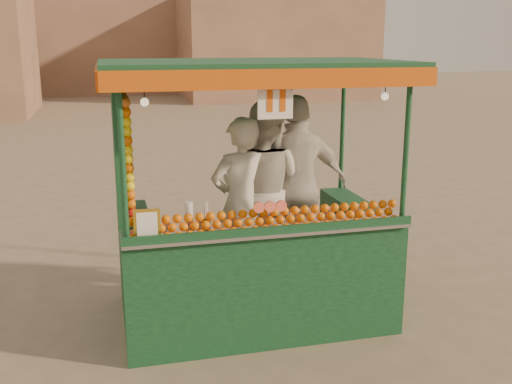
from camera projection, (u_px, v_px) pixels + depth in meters
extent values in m
plane|color=#6D5F4D|center=(254.00, 321.00, 6.04)|extent=(90.00, 90.00, 0.00)
cube|color=#A1765B|center=(273.00, 46.00, 29.65)|extent=(9.00, 6.00, 5.00)
cube|color=#A1765B|center=(87.00, 27.00, 32.90)|extent=(14.00, 7.00, 7.00)
cube|color=#0D321C|center=(252.00, 300.00, 6.17)|extent=(2.59, 1.59, 0.30)
cylinder|color=black|center=(165.00, 306.00, 5.95)|extent=(0.36, 0.10, 0.36)
cylinder|color=black|center=(333.00, 289.00, 6.38)|extent=(0.36, 0.10, 0.36)
cube|color=#0D321C|center=(269.00, 273.00, 5.43)|extent=(2.59, 0.30, 0.80)
cube|color=#0D321C|center=(136.00, 256.00, 5.86)|extent=(0.30, 1.30, 0.80)
cube|color=#0D321C|center=(353.00, 238.00, 6.40)|extent=(0.30, 1.30, 0.80)
cube|color=#B2B2B7|center=(268.00, 229.00, 5.36)|extent=(2.59, 0.46, 0.03)
cylinder|color=#0D321C|center=(123.00, 164.00, 4.77)|extent=(0.05, 0.05, 1.39)
cylinder|color=#0D321C|center=(406.00, 150.00, 5.36)|extent=(0.05, 0.05, 1.39)
cylinder|color=#0D321C|center=(117.00, 136.00, 6.18)|extent=(0.05, 0.05, 1.39)
cylinder|color=#0D321C|center=(342.00, 128.00, 6.77)|extent=(0.05, 0.05, 1.39)
cube|color=#0D321C|center=(251.00, 65.00, 5.59)|extent=(2.79, 1.79, 0.08)
cube|color=#CA4E0B|center=(278.00, 79.00, 4.77)|extent=(2.79, 0.04, 0.16)
cube|color=#CA4E0B|center=(232.00, 69.00, 6.45)|extent=(2.79, 0.04, 0.16)
cube|color=#CA4E0B|center=(98.00, 75.00, 5.28)|extent=(0.04, 1.79, 0.16)
cube|color=#CA4E0B|center=(388.00, 72.00, 5.94)|extent=(0.04, 1.79, 0.16)
cylinder|color=#FF674D|center=(270.00, 207.00, 5.17)|extent=(0.10, 0.02, 0.10)
cube|color=gold|center=(147.00, 225.00, 4.94)|extent=(0.22, 0.02, 0.28)
cube|color=white|center=(275.00, 101.00, 4.88)|extent=(0.30, 0.01, 0.30)
sphere|color=#FFE5B2|center=(145.00, 102.00, 4.77)|extent=(0.07, 0.07, 0.07)
sphere|color=#FFE5B2|center=(385.00, 96.00, 5.27)|extent=(0.07, 0.07, 0.07)
imported|color=beige|center=(241.00, 204.00, 5.96)|extent=(0.71, 0.54, 1.74)
imported|color=beige|center=(263.00, 191.00, 6.22)|extent=(1.14, 1.08, 1.86)
imported|color=beige|center=(297.00, 186.00, 6.32)|extent=(1.15, 0.52, 1.92)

